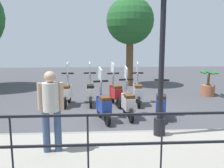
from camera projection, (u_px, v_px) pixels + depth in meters
ground_plane at (128, 112)px, 8.13m from camera, size 28.00×28.00×0.00m
promenade_walkway at (147, 153)px, 5.02m from camera, size 2.20×20.00×0.15m
fence_railing at (162, 133)px, 3.85m from camera, size 0.04×16.03×1.07m
lamp_post_near at (162, 58)px, 5.47m from camera, size 0.26×0.90×4.04m
pedestrian_distant at (51, 105)px, 4.76m from camera, size 0.35×0.49×1.59m
tree_distant at (130, 21)px, 12.35m from camera, size 2.36×2.36×4.46m
potted_palm at (208, 85)px, 10.48m from camera, size 1.06×0.66×1.05m
scooter_near_0 at (161, 103)px, 7.34m from camera, size 1.21×0.52×1.54m
scooter_near_1 at (128, 102)px, 7.42m from camera, size 1.23×0.44×1.54m
scooter_near_2 at (103, 105)px, 7.13m from camera, size 1.21×0.51×1.54m
scooter_far_0 at (138, 92)px, 8.95m from camera, size 1.23×0.44×1.54m
scooter_far_1 at (115, 92)px, 8.86m from camera, size 1.21×0.51×1.54m
scooter_far_2 at (90, 92)px, 8.95m from camera, size 1.23×0.44×1.54m
scooter_far_3 at (67, 92)px, 8.87m from camera, size 1.23×0.44×1.54m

